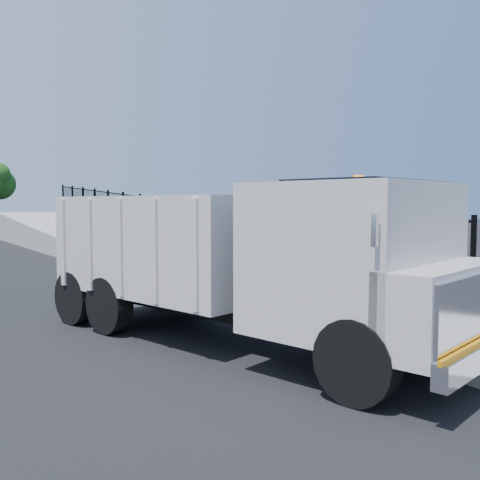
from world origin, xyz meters
TOP-DOWN VIEW (x-y plane):
  - ground at (0.00, 0.00)m, footprint 120.00×120.00m
  - sidewalk at (1.93, -2.00)m, footprint 3.55×12.00m
  - curb at (0.00, -2.00)m, footprint 0.30×12.00m
  - ramp at (2.12, 16.00)m, footprint 3.95×24.06m
  - iron_fence at (3.55, 12.00)m, footprint 0.10×28.00m
  - truck at (-1.33, -1.32)m, footprint 3.98×7.64m
  - worker at (0.98, -0.89)m, footprint 0.53×0.70m
  - debris at (2.70, -2.26)m, footprint 0.31×0.31m

SIDE VIEW (x-z plane):
  - ground at x=0.00m, z-range 0.00..0.00m
  - ramp at x=2.12m, z-range -1.60..1.60m
  - sidewalk at x=1.93m, z-range 0.00..0.12m
  - curb at x=0.00m, z-range 0.00..0.16m
  - debris at x=2.70m, z-range 0.12..0.20m
  - iron_fence at x=3.55m, z-range 0.00..1.80m
  - worker at x=0.98m, z-range 0.12..1.86m
  - truck at x=-1.33m, z-range 0.16..2.66m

